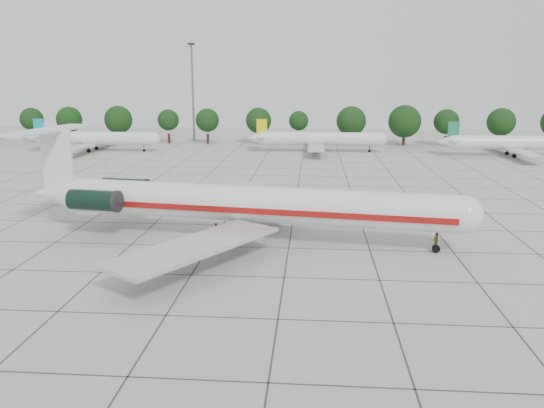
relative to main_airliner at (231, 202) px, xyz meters
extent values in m
plane|color=#AEAEA7|center=(6.10, -2.60, -3.96)|extent=(260.00, 260.00, 0.00)
cube|color=#383838|center=(6.10, 12.40, -3.95)|extent=(170.00, 170.00, 0.02)
cylinder|color=silver|center=(2.63, -0.37, -0.04)|extent=(40.46, 9.26, 3.70)
sphere|color=silver|center=(22.60, -3.17, -0.04)|extent=(3.70, 3.70, 3.70)
cone|color=silver|center=(-20.11, 2.82, -0.04)|extent=(6.06, 4.44, 3.70)
cube|color=maroon|center=(2.89, 1.48, -0.32)|extent=(38.84, 5.51, 0.62)
cube|color=maroon|center=(2.37, -2.22, -0.32)|extent=(38.84, 5.51, 0.62)
cube|color=#B7BABC|center=(1.26, 10.01, -1.55)|extent=(9.85, 17.58, 0.34)
cube|color=#B7BABC|center=(-1.54, -9.97, -1.55)|extent=(13.47, 16.90, 0.34)
cube|color=black|center=(-13.11, 4.38, 0.30)|extent=(2.64, 1.78, 0.28)
cylinder|color=black|center=(-13.00, 5.16, 0.30)|extent=(5.62, 2.85, 2.13)
cube|color=black|center=(-13.81, -0.61, 0.30)|extent=(2.64, 1.78, 0.28)
cylinder|color=black|center=(-13.92, -1.39, 0.30)|extent=(5.62, 2.85, 2.13)
cube|color=silver|center=(-19.56, 2.74, 3.89)|extent=(3.59, 0.81, 6.72)
cube|color=silver|center=(-20.34, 2.85, 7.02)|extent=(5.19, 13.78, 0.25)
cylinder|color=black|center=(20.38, -2.86, -2.89)|extent=(0.25, 0.25, 2.13)
cylinder|color=black|center=(20.38, -2.86, -3.56)|extent=(0.82, 0.42, 0.78)
cylinder|color=black|center=(-0.29, 2.98, -2.50)|extent=(0.30, 0.30, 2.02)
cylinder|color=black|center=(-0.29, 2.98, -3.40)|extent=(1.20, 0.82, 1.12)
cylinder|color=black|center=(-1.10, -2.79, -2.50)|extent=(0.30, 0.30, 2.02)
cylinder|color=black|center=(-1.10, -2.79, -3.40)|extent=(1.20, 0.82, 1.12)
imported|color=#BEAB0B|center=(20.37, -2.47, -3.05)|extent=(0.78, 0.65, 1.82)
cylinder|color=silver|center=(-41.61, 65.92, -0.96)|extent=(27.20, 3.00, 3.00)
cube|color=#B7BABC|center=(-42.61, 65.92, -2.16)|extent=(3.50, 27.20, 0.25)
cube|color=#0D8AAF|center=(-55.05, 65.92, 1.64)|extent=(2.40, 0.25, 3.60)
cylinder|color=black|center=(-42.61, 68.12, -3.56)|extent=(0.80, 0.45, 0.80)
cylinder|color=black|center=(-42.61, 63.72, -3.56)|extent=(0.80, 0.45, 0.80)
cylinder|color=silver|center=(9.99, 68.96, -0.96)|extent=(27.20, 3.00, 3.00)
cube|color=#B7BABC|center=(8.99, 68.96, -2.16)|extent=(3.50, 27.20, 0.25)
cube|color=yellow|center=(-3.45, 68.96, 1.64)|extent=(2.40, 0.25, 3.60)
cylinder|color=black|center=(8.99, 71.16, -3.56)|extent=(0.80, 0.45, 0.80)
cylinder|color=black|center=(8.99, 66.76, -3.56)|extent=(0.80, 0.45, 0.80)
cylinder|color=silver|center=(51.96, 64.66, -0.96)|extent=(27.20, 3.00, 3.00)
cube|color=#B7BABC|center=(50.96, 64.66, -2.16)|extent=(3.50, 27.20, 0.25)
cube|color=#19714B|center=(38.52, 64.66, 1.64)|extent=(2.40, 0.25, 3.60)
cylinder|color=black|center=(50.96, 66.86, -3.56)|extent=(0.80, 0.45, 0.80)
cylinder|color=black|center=(50.96, 62.46, -3.56)|extent=(0.80, 0.45, 0.80)
cylinder|color=#332114|center=(-65.54, 82.40, -2.71)|extent=(0.70, 0.70, 2.50)
sphere|color=black|center=(-65.54, 82.40, 2.04)|extent=(5.94, 5.94, 5.94)
cylinder|color=#332114|center=(-55.35, 82.40, -2.71)|extent=(0.70, 0.70, 2.50)
sphere|color=black|center=(-55.35, 82.40, 2.04)|extent=(6.57, 6.57, 6.57)
cylinder|color=#332114|center=(-42.16, 82.40, -2.71)|extent=(0.70, 0.70, 2.50)
sphere|color=black|center=(-42.16, 82.40, 2.04)|extent=(7.15, 7.15, 7.15)
cylinder|color=#332114|center=(-28.97, 82.40, -2.71)|extent=(0.70, 0.70, 2.50)
sphere|color=black|center=(-28.97, 82.40, 2.04)|extent=(5.43, 5.43, 5.43)
cylinder|color=#332114|center=(-18.78, 82.40, -2.71)|extent=(0.70, 0.70, 2.50)
sphere|color=black|center=(-18.78, 82.40, 2.04)|extent=(5.99, 5.99, 5.99)
cylinder|color=#332114|center=(-5.59, 82.40, -2.71)|extent=(0.70, 0.70, 2.50)
sphere|color=black|center=(-5.59, 82.40, 2.04)|extent=(6.50, 6.50, 6.50)
cylinder|color=#332114|center=(4.60, 82.40, -2.71)|extent=(0.70, 0.70, 2.50)
sphere|color=black|center=(4.60, 82.40, 2.04)|extent=(4.93, 4.93, 4.93)
cylinder|color=#332114|center=(17.79, 82.40, -2.71)|extent=(0.70, 0.70, 2.50)
sphere|color=black|center=(17.79, 82.40, 2.04)|extent=(7.40, 7.40, 7.40)
cylinder|color=#332114|center=(30.98, 82.40, -2.71)|extent=(0.70, 0.70, 2.50)
sphere|color=black|center=(30.98, 82.40, 2.04)|extent=(8.08, 8.08, 8.08)
cylinder|color=#332114|center=(41.17, 82.40, -2.71)|extent=(0.70, 0.70, 2.50)
sphere|color=black|center=(41.17, 82.40, 2.04)|extent=(6.17, 6.17, 6.17)
cylinder|color=#332114|center=(54.36, 82.40, -2.71)|extent=(0.70, 0.70, 2.50)
sphere|color=black|center=(54.36, 82.40, 2.04)|extent=(6.82, 6.82, 6.82)
cylinder|color=slate|center=(-23.90, 89.40, 8.54)|extent=(0.56, 0.56, 25.00)
cube|color=black|center=(-23.90, 89.40, 21.24)|extent=(1.60, 1.60, 0.50)
camera|label=1|loc=(8.34, -52.74, 12.48)|focal=35.00mm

